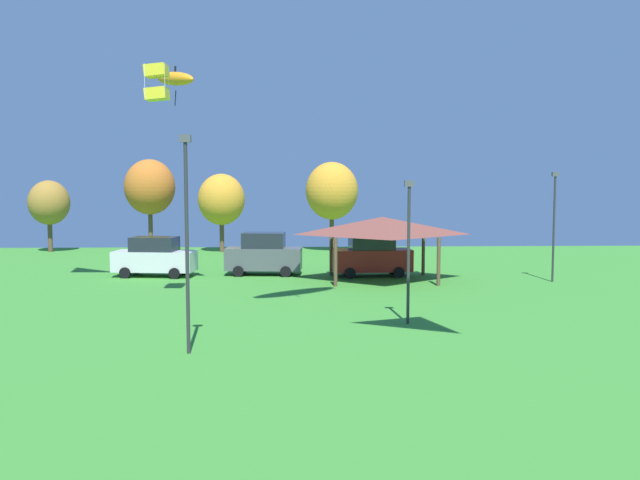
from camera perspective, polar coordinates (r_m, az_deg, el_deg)
kite_flying_6 at (r=31.01m, az=-13.59°, el=12.77°), size 1.00×0.96×1.58m
kite_flying_8 at (r=35.61m, az=-12.11°, el=13.14°), size 2.64×2.74×1.97m
kite_flying_10 at (r=21.65m, az=13.70°, el=16.93°), size 3.83×3.44×0.38m
parked_car_leftmost at (r=40.98m, az=-13.75°, el=-1.39°), size 4.92×2.49×2.34m
parked_car_second_from_left at (r=40.63m, az=-4.76°, el=-1.20°), size 4.64×2.26×2.54m
parked_car_third_from_left at (r=40.04m, az=4.36°, el=-1.32°), size 4.75×2.38×2.50m
park_pavilion at (r=38.22m, az=5.26°, el=1.18°), size 7.15×5.58×3.60m
light_post_0 at (r=21.97m, az=-11.16°, el=0.61°), size 0.36×0.20×7.01m
light_post_1 at (r=26.46m, az=7.47°, el=-0.22°), size 0.36×0.20×5.60m
light_post_2 at (r=39.66m, az=19.11°, el=1.60°), size 0.36×0.20×6.10m
treeline_tree_0 at (r=58.10m, az=-21.86°, el=2.92°), size 3.22×3.22×5.71m
treeline_tree_1 at (r=57.62m, az=-14.14°, el=4.33°), size 4.14×4.14×7.44m
treeline_tree_2 at (r=54.40m, az=-8.30°, el=3.38°), size 3.71×3.71×6.23m
treeline_tree_3 at (r=54.68m, az=1.00°, el=4.15°), size 4.22×4.22×7.19m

